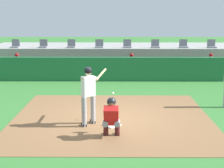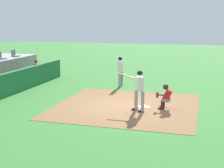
% 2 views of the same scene
% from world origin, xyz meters
% --- Properties ---
extents(ground_plane, '(80.00, 80.00, 0.00)m').
position_xyz_m(ground_plane, '(0.00, 0.00, 0.00)').
color(ground_plane, '#387A33').
extents(dirt_infield, '(6.40, 6.40, 0.01)m').
position_xyz_m(dirt_infield, '(0.00, 0.00, 0.01)').
color(dirt_infield, olive).
rests_on(dirt_infield, ground).
extents(home_plate, '(0.62, 0.62, 0.02)m').
position_xyz_m(home_plate, '(0.00, -0.80, 0.02)').
color(home_plate, white).
rests_on(home_plate, dirt_infield).
extents(batter_at_plate, '(0.76, 1.34, 1.80)m').
position_xyz_m(batter_at_plate, '(-0.69, -0.71, 1.04)').
color(batter_at_plate, '#99999E').
rests_on(batter_at_plate, ground).
extents(catcher_crouched, '(0.49, 1.93, 1.13)m').
position_xyz_m(catcher_crouched, '(-0.00, -1.76, 0.61)').
color(catcher_crouched, gray).
rests_on(catcher_crouched, ground).
extents(dugout_wall, '(13.00, 0.30, 1.20)m').
position_xyz_m(dugout_wall, '(0.00, 6.50, 0.60)').
color(dugout_wall, '#1E6638').
rests_on(dugout_wall, ground).
extents(dugout_bench, '(11.80, 0.44, 0.45)m').
position_xyz_m(dugout_bench, '(0.00, 7.50, 0.23)').
color(dugout_bench, olive).
rests_on(dugout_bench, ground).
extents(dugout_player_0, '(0.49, 0.70, 1.30)m').
position_xyz_m(dugout_player_0, '(-5.10, 7.34, 0.67)').
color(dugout_player_0, '#939399').
rests_on(dugout_player_0, ground).
extents(dugout_player_1, '(0.49, 0.70, 1.30)m').
position_xyz_m(dugout_player_1, '(0.98, 7.34, 0.67)').
color(dugout_player_1, '#939399').
rests_on(dugout_player_1, ground).
extents(dugout_player_2, '(0.49, 0.70, 1.30)m').
position_xyz_m(dugout_player_2, '(5.16, 7.34, 0.67)').
color(dugout_player_2, '#939399').
rests_on(dugout_player_2, ground).
extents(stands_platform, '(15.00, 4.40, 1.40)m').
position_xyz_m(stands_platform, '(0.00, 10.90, 0.70)').
color(stands_platform, '#9E9E99').
rests_on(stands_platform, ground).
extents(stadium_seat_0, '(0.46, 0.46, 0.48)m').
position_xyz_m(stadium_seat_0, '(-5.69, 9.38, 1.53)').
color(stadium_seat_0, slate).
rests_on(stadium_seat_0, stands_platform).
extents(stadium_seat_1, '(0.46, 0.46, 0.48)m').
position_xyz_m(stadium_seat_1, '(-4.06, 9.38, 1.53)').
color(stadium_seat_1, slate).
rests_on(stadium_seat_1, stands_platform).
extents(stadium_seat_2, '(0.46, 0.46, 0.48)m').
position_xyz_m(stadium_seat_2, '(-2.44, 9.38, 1.53)').
color(stadium_seat_2, slate).
rests_on(stadium_seat_2, stands_platform).
extents(stadium_seat_3, '(0.46, 0.46, 0.48)m').
position_xyz_m(stadium_seat_3, '(-0.81, 9.38, 1.53)').
color(stadium_seat_3, slate).
rests_on(stadium_seat_3, stands_platform).
extents(stadium_seat_4, '(0.46, 0.46, 0.48)m').
position_xyz_m(stadium_seat_4, '(0.81, 9.38, 1.53)').
color(stadium_seat_4, slate).
rests_on(stadium_seat_4, stands_platform).
extents(stadium_seat_5, '(0.46, 0.46, 0.48)m').
position_xyz_m(stadium_seat_5, '(2.44, 9.38, 1.53)').
color(stadium_seat_5, slate).
rests_on(stadium_seat_5, stands_platform).
extents(stadium_seat_6, '(0.46, 0.46, 0.48)m').
position_xyz_m(stadium_seat_6, '(4.06, 9.38, 1.53)').
color(stadium_seat_6, slate).
rests_on(stadium_seat_6, stands_platform).
extents(stadium_seat_7, '(0.46, 0.46, 0.48)m').
position_xyz_m(stadium_seat_7, '(5.69, 9.38, 1.53)').
color(stadium_seat_7, slate).
rests_on(stadium_seat_7, stands_platform).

